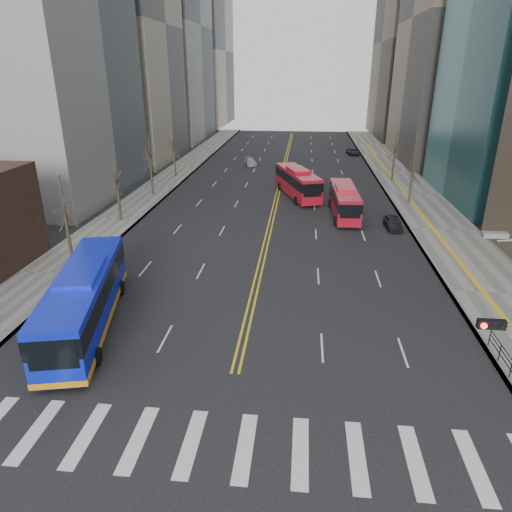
% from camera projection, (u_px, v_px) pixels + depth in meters
% --- Properties ---
extents(ground, '(220.00, 220.00, 0.00)m').
position_uv_depth(ground, '(218.00, 445.00, 19.65)').
color(ground, black).
extents(sidewalk_right, '(7.00, 130.00, 0.15)m').
position_uv_depth(sidewalk_right, '(412.00, 194.00, 59.39)').
color(sidewalk_right, slate).
rests_on(sidewalk_right, ground).
extents(sidewalk_left, '(5.00, 130.00, 0.15)m').
position_uv_depth(sidewalk_left, '(159.00, 187.00, 62.64)').
color(sidewalk_left, slate).
rests_on(sidewalk_left, ground).
extents(crosswalk, '(26.70, 4.00, 0.01)m').
position_uv_depth(crosswalk, '(218.00, 445.00, 19.65)').
color(crosswalk, silver).
rests_on(crosswalk, ground).
extents(centerline, '(0.55, 100.00, 0.01)m').
position_uv_depth(centerline, '(282.00, 175.00, 70.30)').
color(centerline, gold).
rests_on(centerline, ground).
extents(office_towers, '(83.00, 134.00, 58.00)m').
position_uv_depth(office_towers, '(290.00, 11.00, 73.68)').
color(office_towers, gray).
rests_on(office_towers, ground).
extents(pedestrian_railing, '(0.06, 6.06, 1.02)m').
position_uv_depth(pedestrian_railing, '(512.00, 367.00, 23.50)').
color(pedestrian_railing, black).
rests_on(pedestrian_railing, sidewalk_right).
extents(street_trees, '(35.20, 47.20, 7.60)m').
position_uv_depth(street_trees, '(209.00, 169.00, 50.31)').
color(street_trees, '#2F251C').
rests_on(street_trees, ground).
extents(blue_bus, '(5.75, 13.72, 3.87)m').
position_uv_depth(blue_bus, '(85.00, 297.00, 28.10)').
color(blue_bus, '#0D1FCC').
rests_on(blue_bus, ground).
extents(red_bus_near, '(2.97, 10.64, 3.36)m').
position_uv_depth(red_bus_near, '(344.00, 199.00, 49.96)').
color(red_bus_near, '#A61120').
rests_on(red_bus_near, ground).
extents(red_bus_far, '(6.20, 11.66, 3.61)m').
position_uv_depth(red_bus_far, '(298.00, 181.00, 57.57)').
color(red_bus_far, '#A61120').
rests_on(red_bus_far, ground).
extents(car_white, '(2.31, 4.85, 1.53)m').
position_uv_depth(car_white, '(65.00, 341.00, 25.84)').
color(car_white, silver).
rests_on(car_white, ground).
extents(car_dark_mid, '(1.62, 3.82, 1.29)m').
position_uv_depth(car_dark_mid, '(393.00, 222.00, 46.30)').
color(car_dark_mid, black).
rests_on(car_dark_mid, ground).
extents(car_silver, '(2.92, 4.46, 1.20)m').
position_uv_depth(car_silver, '(250.00, 162.00, 77.01)').
color(car_silver, '#97969B').
rests_on(car_silver, ground).
extents(car_dark_far, '(2.41, 4.45, 1.19)m').
position_uv_depth(car_dark_far, '(353.00, 152.00, 86.84)').
color(car_dark_far, black).
rests_on(car_dark_far, ground).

